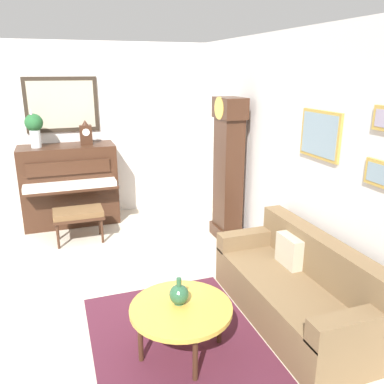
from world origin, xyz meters
The scene contains 12 objects.
ground_plane centered at (0.00, 0.00, -0.05)m, with size 6.40×6.00×0.10m, color beige.
wall_left centered at (-2.60, 0.00, 1.41)m, with size 0.13×4.90×2.80m.
wall_back centered at (0.02, 2.40, 1.40)m, with size 5.30×0.13×2.80m.
area_rug centered at (1.21, 0.69, 0.00)m, with size 2.10×1.50×0.01m, color #4C1E2D.
piano centered at (-2.23, -0.03, 0.63)m, with size 0.87×1.44×1.26m.
piano_bench centered at (-1.44, 0.03, 0.41)m, with size 0.42×0.70×0.48m.
grandfather_clock centered at (-0.89, 2.08, 0.96)m, with size 0.52×0.34×2.03m.
couch centered at (1.16, 1.92, 0.31)m, with size 1.90×0.80×0.84m.
coffee_table centered at (1.27, 0.69, 0.42)m, with size 0.88×0.88×0.45m.
mantel_clock centered at (-2.23, 0.28, 1.43)m, with size 0.13×0.18×0.38m.
flower_vase centered at (-2.23, -0.45, 1.57)m, with size 0.26×0.26×0.58m.
green_jug centered at (1.22, 0.69, 0.54)m, with size 0.17×0.17×0.24m.
Camera 1 is at (4.06, -0.18, 2.38)m, focal length 37.08 mm.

